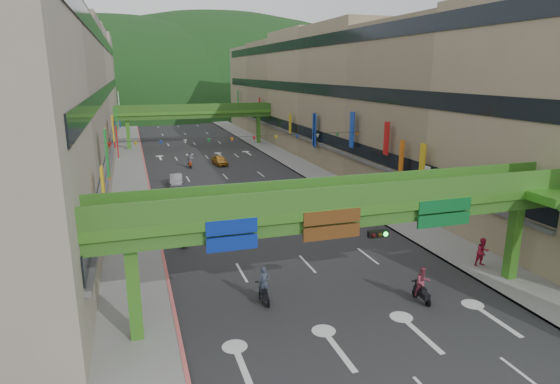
{
  "coord_description": "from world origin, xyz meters",
  "views": [
    {
      "loc": [
        -10.56,
        -15.06,
        12.5
      ],
      "look_at": [
        0.0,
        18.0,
        3.5
      ],
      "focal_mm": 30.0,
      "sensor_mm": 36.0,
      "label": 1
    }
  ],
  "objects_px": {
    "scooter_rider_near": "(264,286)",
    "scooter_rider_mid": "(422,284)",
    "overpass_near": "(372,217)",
    "car_silver": "(176,180)",
    "car_yellow": "(220,160)",
    "pedestrian_red": "(482,254)"
  },
  "relations": [
    {
      "from": "scooter_rider_near",
      "to": "scooter_rider_mid",
      "type": "bearing_deg",
      "value": -17.1
    },
    {
      "from": "overpass_near",
      "to": "car_silver",
      "type": "height_order",
      "value": "overpass_near"
    },
    {
      "from": "car_yellow",
      "to": "pedestrian_red",
      "type": "relative_size",
      "value": 2.0
    },
    {
      "from": "scooter_rider_near",
      "to": "car_yellow",
      "type": "height_order",
      "value": "scooter_rider_near"
    },
    {
      "from": "car_yellow",
      "to": "pedestrian_red",
      "type": "distance_m",
      "value": 40.64
    },
    {
      "from": "scooter_rider_near",
      "to": "car_silver",
      "type": "distance_m",
      "value": 29.63
    },
    {
      "from": "overpass_near",
      "to": "scooter_rider_mid",
      "type": "distance_m",
      "value": 5.25
    },
    {
      "from": "scooter_rider_mid",
      "to": "car_silver",
      "type": "xyz_separation_m",
      "value": [
        -10.28,
        32.15,
        -0.44
      ]
    },
    {
      "from": "overpass_near",
      "to": "car_yellow",
      "type": "relative_size",
      "value": 7.42
    },
    {
      "from": "scooter_rider_mid",
      "to": "scooter_rider_near",
      "type": "bearing_deg",
      "value": 162.9
    },
    {
      "from": "scooter_rider_mid",
      "to": "pedestrian_red",
      "type": "bearing_deg",
      "value": 23.84
    },
    {
      "from": "pedestrian_red",
      "to": "car_yellow",
      "type": "bearing_deg",
      "value": 104.92
    },
    {
      "from": "scooter_rider_mid",
      "to": "pedestrian_red",
      "type": "relative_size",
      "value": 1.1
    },
    {
      "from": "overpass_near",
      "to": "car_yellow",
      "type": "distance_m",
      "value": 42.27
    },
    {
      "from": "scooter_rider_mid",
      "to": "car_silver",
      "type": "height_order",
      "value": "scooter_rider_mid"
    },
    {
      "from": "overpass_near",
      "to": "car_yellow",
      "type": "height_order",
      "value": "overpass_near"
    },
    {
      "from": "car_yellow",
      "to": "pedestrian_red",
      "type": "bearing_deg",
      "value": -83.02
    },
    {
      "from": "car_yellow",
      "to": "car_silver",
      "type": "bearing_deg",
      "value": -131.18
    },
    {
      "from": "scooter_rider_near",
      "to": "pedestrian_red",
      "type": "xyz_separation_m",
      "value": [
        14.86,
        0.29,
        -0.06
      ]
    },
    {
      "from": "car_yellow",
      "to": "pedestrian_red",
      "type": "height_order",
      "value": "pedestrian_red"
    },
    {
      "from": "car_silver",
      "to": "pedestrian_red",
      "type": "xyz_separation_m",
      "value": [
        16.76,
        -29.28,
        0.31
      ]
    },
    {
      "from": "scooter_rider_near",
      "to": "scooter_rider_mid",
      "type": "distance_m",
      "value": 8.77
    }
  ]
}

